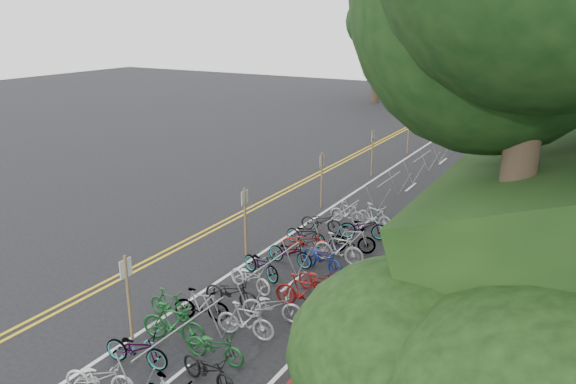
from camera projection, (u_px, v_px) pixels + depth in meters
name	position (u px, v px, depth m)	size (l,w,h in m)	color
ground	(132.00, 312.00, 16.17)	(120.00, 120.00, 0.00)	black
road_markings	(312.00, 213.00, 24.23)	(7.47, 80.00, 0.01)	gold
red_curb	(441.00, 219.00, 23.39)	(0.25, 28.00, 0.10)	maroon
bike_rack_front	(182.00, 338.00, 13.26)	(1.15, 3.27, 1.19)	gray
bike_racks_rest	(389.00, 185.00, 25.26)	(1.14, 23.00, 1.17)	gray
signpost_near	(128.00, 292.00, 14.39)	(0.08, 0.40, 2.40)	brown
signposts_rest	(349.00, 162.00, 27.05)	(0.08, 18.40, 2.50)	brown
bike_front	(169.00, 304.00, 15.73)	(1.43, 0.40, 0.86)	#144C1E
bike_valet	(280.00, 276.00, 17.35)	(3.16, 14.52, 1.10)	beige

